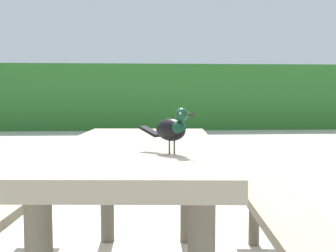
# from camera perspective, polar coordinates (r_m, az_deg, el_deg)

# --- Properties ---
(hedge_wall) EXTENTS (28.00, 1.36, 1.86)m
(hedge_wall) POSITION_cam_1_polar(r_m,az_deg,el_deg) (12.33, -4.87, 3.94)
(hedge_wall) COLOR #2D6B28
(hedge_wall) RESTS_ON ground
(picnic_table_foreground) EXTENTS (1.81, 1.86, 0.74)m
(picnic_table_foreground) POSITION_cam_1_polar(r_m,az_deg,el_deg) (2.08, -4.12, -7.38)
(picnic_table_foreground) COLOR gray
(picnic_table_foreground) RESTS_ON ground
(bird_grackle) EXTENTS (0.21, 0.23, 0.18)m
(bird_grackle) POSITION_cam_1_polar(r_m,az_deg,el_deg) (1.66, 0.61, -0.30)
(bird_grackle) COLOR black
(bird_grackle) RESTS_ON picnic_table_foreground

